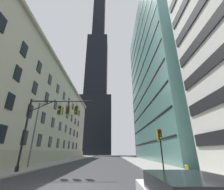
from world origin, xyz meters
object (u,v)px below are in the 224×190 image
Objects in this scene: street_lamppost at (37,128)px; traffic_light_near_right at (161,138)px; fire_hydrant at (188,170)px; traffic_signal_mast at (56,116)px.

traffic_light_near_right is at bearing -23.37° from street_lamppost.
fire_hydrant is (1.59, -0.92, -2.59)m from traffic_light_near_right.
traffic_signal_mast is 13.75m from fire_hydrant.
traffic_light_near_right is (10.81, -2.16, -2.50)m from traffic_signal_mast.
traffic_signal_mast reaches higher than traffic_light_near_right.
street_lamppost is 18.56m from fire_hydrant.
street_lamppost is at bearing 156.63° from traffic_light_near_right.
street_lamppost is at bearing 133.51° from traffic_signal_mast.
fire_hydrant is at bearing -24.05° from street_lamppost.
fire_hydrant is at bearing -29.99° from traffic_light_near_right.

